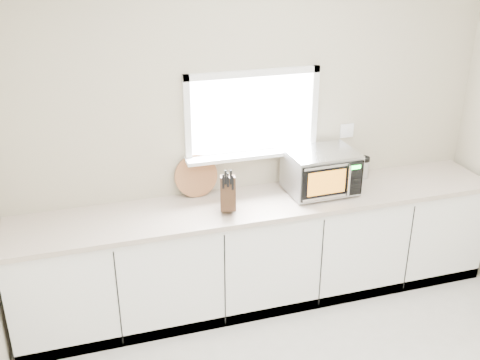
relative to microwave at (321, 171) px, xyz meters
name	(u,v)px	position (x,y,z in m)	size (l,w,h in m)	color
back_wall	(252,135)	(-0.50, 0.28, 0.26)	(4.00, 0.17, 2.70)	#B0A58C
cabinets	(262,252)	(-0.50, -0.02, -0.66)	(3.92, 0.60, 0.88)	white
countertop	(263,203)	(-0.50, -0.03, -0.20)	(3.92, 0.64, 0.04)	beige
microwave	(321,171)	(0.00, 0.00, 0.00)	(0.55, 0.46, 0.35)	black
knife_block	(228,192)	(-0.81, -0.10, -0.03)	(0.17, 0.26, 0.35)	#432717
cutting_board	(196,176)	(-0.98, 0.22, -0.01)	(0.34, 0.34, 0.02)	olive
coffee_grinder	(363,167)	(0.48, 0.17, -0.09)	(0.11, 0.11, 0.19)	#B1B3B9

